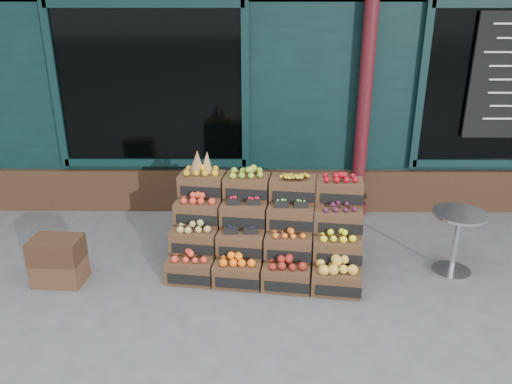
{
  "coord_description": "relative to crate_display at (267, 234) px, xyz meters",
  "views": [
    {
      "loc": [
        -0.16,
        -4.42,
        2.87
      ],
      "look_at": [
        -0.2,
        0.7,
        0.85
      ],
      "focal_mm": 35.0,
      "sensor_mm": 36.0,
      "label": 1
    }
  ],
  "objects": [
    {
      "name": "bistro_table",
      "position": [
        2.06,
        -0.13,
        0.05
      ],
      "size": [
        0.57,
        0.57,
        0.72
      ],
      "rotation": [
        0.0,
        0.0,
        0.09
      ],
      "color": "silver",
      "rests_on": "ground"
    },
    {
      "name": "ground",
      "position": [
        0.08,
        -0.57,
        -0.4
      ],
      "size": [
        60.0,
        60.0,
        0.0
      ],
      "primitive_type": "plane",
      "color": "#4C4C4E",
      "rests_on": "ground"
    },
    {
      "name": "spare_crates",
      "position": [
        -2.21,
        -0.37,
        -0.14
      ],
      "size": [
        0.54,
        0.39,
        0.51
      ],
      "rotation": [
        0.0,
        0.0,
        -0.07
      ],
      "color": "#442C1B",
      "rests_on": "ground"
    },
    {
      "name": "shopkeeper",
      "position": [
        -1.11,
        2.1,
        0.7
      ],
      "size": [
        0.9,
        0.69,
        2.19
      ],
      "primitive_type": "imported",
      "rotation": [
        0.0,
        0.0,
        3.37
      ],
      "color": "#1A5C2A",
      "rests_on": "ground"
    },
    {
      "name": "shop_facade",
      "position": [
        0.08,
        4.54,
        2.0
      ],
      "size": [
        12.0,
        6.24,
        4.8
      ],
      "color": "black",
      "rests_on": "ground"
    },
    {
      "name": "crate_display",
      "position": [
        0.0,
        0.0,
        0.0
      ],
      "size": [
        2.16,
        1.26,
        1.28
      ],
      "rotation": [
        0.0,
        0.0,
        -0.14
      ],
      "color": "#442C1B",
      "rests_on": "ground"
    }
  ]
}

